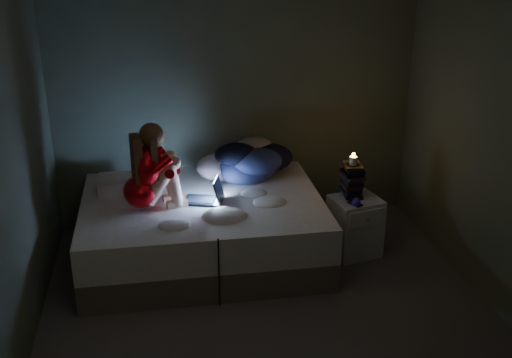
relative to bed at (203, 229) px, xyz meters
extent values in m
cube|color=#453F3A|center=(0.43, -1.10, -0.31)|extent=(3.60, 3.80, 0.02)
cube|color=#454E3B|center=(0.43, 0.81, 1.00)|extent=(3.60, 0.02, 2.60)
cube|color=#454E3B|center=(0.43, -3.01, 1.00)|extent=(3.60, 0.02, 2.60)
cube|color=#454E3B|center=(-1.38, -1.10, 1.00)|extent=(0.02, 3.80, 2.60)
cube|color=#454E3B|center=(2.24, -1.10, 1.00)|extent=(0.02, 3.80, 2.60)
cube|color=white|center=(-0.70, 0.33, 0.36)|extent=(0.46, 0.33, 0.13)
cube|color=silver|center=(1.41, -0.15, -0.01)|extent=(0.50, 0.46, 0.56)
cylinder|color=beige|center=(1.38, -0.07, 0.60)|extent=(0.07, 0.07, 0.08)
cube|color=black|center=(1.33, -0.26, 0.27)|extent=(0.11, 0.15, 0.01)
sphere|color=#2F1B8E|center=(1.32, -0.30, 0.31)|extent=(0.08, 0.08, 0.08)
camera|label=1|loc=(-0.37, -5.15, 2.61)|focal=43.80mm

